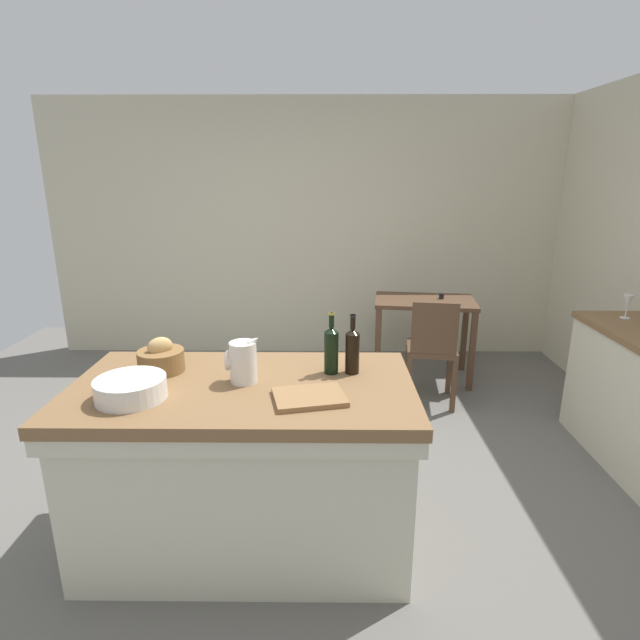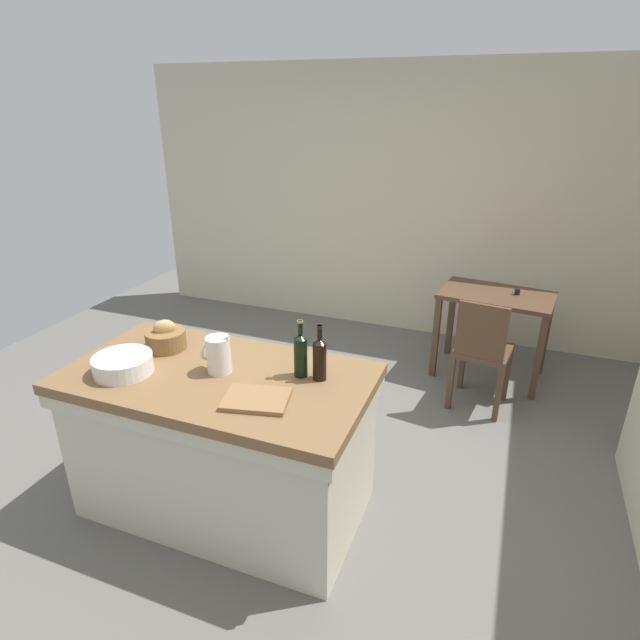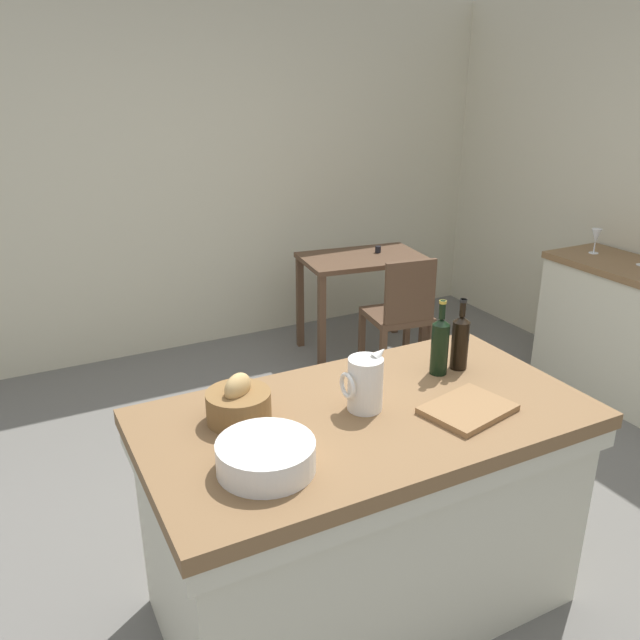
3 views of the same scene
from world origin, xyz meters
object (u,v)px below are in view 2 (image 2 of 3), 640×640
at_px(island_table, 223,437).
at_px(pitcher, 218,354).
at_px(wash_bowl, 123,364).
at_px(wine_bottle_dark, 320,358).
at_px(writing_desk, 495,307).
at_px(bread_basket, 166,338).
at_px(cutting_board, 256,399).
at_px(wine_bottle_amber, 301,354).
at_px(wooden_chair, 482,350).

distance_m(island_table, pitcher, 0.52).
relative_size(wash_bowl, wine_bottle_dark, 1.02).
height_order(pitcher, wash_bowl, pitcher).
distance_m(writing_desk, wine_bottle_dark, 2.26).
distance_m(pitcher, bread_basket, 0.46).
distance_m(cutting_board, wine_bottle_amber, 0.35).
distance_m(writing_desk, wooden_chair, 0.61).
bearing_deg(writing_desk, cutting_board, -112.36).
bearing_deg(wooden_chair, wash_bowl, -133.96).
bearing_deg(writing_desk, wash_bowl, -126.70).
height_order(island_table, bread_basket, bread_basket).
xyz_separation_m(wooden_chair, bread_basket, (-1.72, -1.49, 0.46)).
relative_size(pitcher, cutting_board, 0.78).
relative_size(island_table, bread_basket, 7.10).
height_order(wash_bowl, wine_bottle_amber, wine_bottle_amber).
xyz_separation_m(writing_desk, wooden_chair, (-0.04, -0.59, -0.14)).
bearing_deg(wine_bottle_amber, cutting_board, -107.88).
relative_size(island_table, wash_bowl, 5.26).
bearing_deg(wine_bottle_amber, bread_basket, 178.93).
bearing_deg(island_table, wash_bowl, -160.32).
bearing_deg(wine_bottle_amber, pitcher, -164.52).
bearing_deg(wine_bottle_dark, island_table, -164.81).
bearing_deg(wash_bowl, cutting_board, -0.21).
xyz_separation_m(wash_bowl, wine_bottle_amber, (0.90, 0.31, 0.08)).
distance_m(wash_bowl, wine_bottle_dark, 1.06).
distance_m(writing_desk, cutting_board, 2.61).
relative_size(writing_desk, wine_bottle_amber, 3.02).
bearing_deg(pitcher, wooden_chair, 51.83).
bearing_deg(writing_desk, pitcher, -120.76).
relative_size(pitcher, bread_basket, 1.05).
bearing_deg(cutting_board, writing_desk, 67.64).
xyz_separation_m(pitcher, wine_bottle_dark, (0.53, 0.12, 0.02)).
height_order(pitcher, cutting_board, pitcher).
relative_size(writing_desk, cutting_board, 3.07).
distance_m(writing_desk, pitcher, 2.60).
bearing_deg(bread_basket, wooden_chair, 40.89).
distance_m(cutting_board, wine_bottle_dark, 0.40).
distance_m(island_table, cutting_board, 0.56).
relative_size(island_table, cutting_board, 5.28).
distance_m(writing_desk, wine_bottle_amber, 2.30).
relative_size(writing_desk, bread_basket, 4.13).
bearing_deg(wash_bowl, island_table, 19.68).
height_order(bread_basket, wine_bottle_amber, wine_bottle_amber).
xyz_separation_m(island_table, wine_bottle_amber, (0.43, 0.14, 0.54)).
xyz_separation_m(bread_basket, wine_bottle_dark, (0.97, -0.01, 0.06)).
height_order(wooden_chair, wine_bottle_amber, wine_bottle_amber).
height_order(pitcher, wine_bottle_dark, wine_bottle_dark).
bearing_deg(pitcher, wine_bottle_amber, 15.48).
distance_m(wash_bowl, bread_basket, 0.33).
relative_size(wash_bowl, bread_basket, 1.35).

